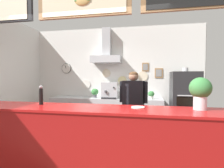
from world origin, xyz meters
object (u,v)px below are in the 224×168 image
at_px(potted_oregano, 151,95).
at_px(pizza_oven, 185,104).
at_px(potted_thyme, 95,92).
at_px(espresso_machine, 110,90).
at_px(pepper_grinder, 41,95).
at_px(shop_worker, 133,108).
at_px(basil_vase, 200,92).
at_px(condiment_plate, 138,107).

bearing_deg(potted_oregano, pizza_oven, -16.71).
bearing_deg(potted_thyme, pizza_oven, -6.87).
bearing_deg(espresso_machine, pepper_grinder, -102.53).
xyz_separation_m(pizza_oven, pepper_grinder, (-2.48, -2.24, 0.41)).
bearing_deg(pepper_grinder, shop_worker, 42.50).
distance_m(espresso_machine, basil_vase, 2.98).
bearing_deg(pizza_oven, shop_worker, -138.51).
height_order(shop_worker, potted_oregano, shop_worker).
xyz_separation_m(pizza_oven, basil_vase, (-0.27, -2.23, 0.50)).
relative_size(potted_oregano, condiment_plate, 1.20).
bearing_deg(espresso_machine, pizza_oven, -7.03).
bearing_deg(pizza_oven, espresso_machine, 172.97).
distance_m(potted_oregano, pepper_grinder, 3.00).
height_order(shop_worker, espresso_machine, shop_worker).
bearing_deg(shop_worker, potted_oregano, -99.29).
distance_m(pizza_oven, condiment_plate, 2.48).
distance_m(shop_worker, basil_vase, 1.56).
distance_m(shop_worker, potted_thyme, 1.82).
relative_size(shop_worker, potted_thyme, 6.26).
distance_m(shop_worker, potted_oregano, 1.36).
bearing_deg(potted_thyme, potted_oregano, -1.69).
relative_size(pizza_oven, potted_oregano, 8.01).
bearing_deg(shop_worker, condiment_plate, 104.47).
distance_m(potted_oregano, basil_vase, 2.55).
xyz_separation_m(shop_worker, espresso_machine, (-0.74, 1.29, 0.26)).
xyz_separation_m(potted_thyme, condiment_plate, (1.36, -2.52, 0.04)).
bearing_deg(pepper_grinder, potted_thyme, 88.13).
xyz_separation_m(shop_worker, pepper_grinder, (-1.29, -1.18, 0.36)).
xyz_separation_m(pepper_grinder, basil_vase, (2.22, 0.01, 0.09)).
distance_m(espresso_machine, condiment_plate, 2.62).
xyz_separation_m(condiment_plate, basil_vase, (0.78, 0.00, 0.22)).
bearing_deg(condiment_plate, potted_thyme, 118.34).
distance_m(espresso_machine, potted_thyme, 0.48).
bearing_deg(espresso_machine, basil_vase, -55.95).
relative_size(potted_thyme, condiment_plate, 1.42).
xyz_separation_m(shop_worker, potted_oregano, (0.39, 1.30, 0.16)).
bearing_deg(condiment_plate, basil_vase, 0.00).
xyz_separation_m(potted_oregano, pepper_grinder, (-1.68, -2.48, 0.20)).
height_order(shop_worker, condiment_plate, shop_worker).
distance_m(pizza_oven, pepper_grinder, 3.37).
distance_m(pepper_grinder, basil_vase, 2.22).
bearing_deg(pepper_grinder, espresso_machine, 77.47).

